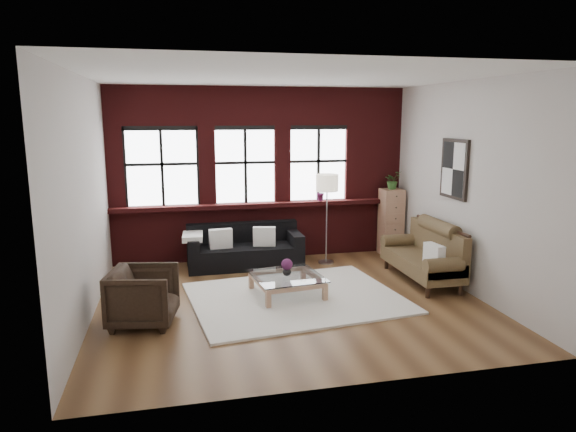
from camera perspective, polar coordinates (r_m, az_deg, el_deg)
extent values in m
plane|color=brown|center=(7.65, 0.25, -9.36)|extent=(5.50, 5.50, 0.00)
plane|color=white|center=(7.19, 0.27, 15.28)|extent=(5.50, 5.50, 0.00)
plane|color=beige|center=(9.69, -3.04, 4.69)|extent=(5.50, 0.00, 5.50)
plane|color=beige|center=(4.89, 6.79, -1.65)|extent=(5.50, 0.00, 5.50)
plane|color=beige|center=(7.17, -21.71, 1.69)|extent=(0.00, 5.00, 5.00)
plane|color=beige|center=(8.30, 19.13, 3.04)|extent=(0.00, 5.00, 5.00)
cube|color=#4B1112|center=(9.62, -2.85, 1.28)|extent=(5.50, 0.30, 0.08)
cube|color=white|center=(7.72, 0.86, -9.06)|extent=(3.27, 2.71, 0.03)
cube|color=white|center=(9.08, -7.49, -2.51)|extent=(0.41, 0.17, 0.34)
cube|color=white|center=(9.17, -2.66, -2.28)|extent=(0.42, 0.21, 0.34)
cube|color=white|center=(8.14, 15.91, -4.21)|extent=(0.18, 0.39, 0.34)
imported|color=black|center=(6.97, -15.77, -8.61)|extent=(0.96, 0.94, 0.75)
imported|color=#B2B2B2|center=(7.72, -0.12, -6.13)|extent=(0.15, 0.15, 0.14)
sphere|color=#5C1F4F|center=(7.69, -0.12, -5.40)|extent=(0.17, 0.17, 0.17)
cube|color=tan|center=(10.19, 11.36, -0.65)|extent=(0.40, 0.40, 1.29)
imported|color=#2D5923|center=(10.06, 11.54, 3.92)|extent=(0.38, 0.36, 0.35)
imported|color=#5C1F4F|center=(9.81, 3.70, 2.66)|extent=(0.22, 0.20, 0.32)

